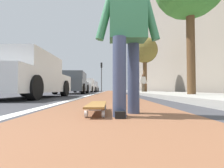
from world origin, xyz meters
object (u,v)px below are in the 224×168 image
parked_car_mid (73,83)px  parked_car_end (91,87)px  parked_car_far (86,86)px  street_tree_mid (145,51)px  traffic_light (101,72)px  skateboard (97,105)px  parked_car_near (28,77)px  skater_person (127,30)px  pedestrian_distant (143,82)px

parked_car_mid → parked_car_end: (12.72, 0.16, -0.03)m
parked_car_far → street_tree_mid: bearing=-134.7°
parked_car_mid → traffic_light: 15.10m
skateboard → parked_car_near: (3.73, 2.66, 0.63)m
parked_car_end → traffic_light: (2.13, -1.34, 2.47)m
parked_car_far → street_tree_mid: size_ratio=1.01×
parked_car_mid → skater_person: bearing=-163.9°
skater_person → parked_car_far: bearing=10.1°
parked_car_end → skater_person: bearing=-172.4°
skater_person → parked_car_end: skater_person is taller
parked_car_end → pedestrian_distant: size_ratio=2.92×
skateboard → traffic_light: traffic_light is taller
parked_car_far → parked_car_end: size_ratio=1.03×
parked_car_mid → parked_car_end: 12.72m
parked_car_end → pedestrian_distant: bearing=-155.4°
parked_car_far → parked_car_end: 5.99m
skateboard → parked_car_mid: bearing=14.4°
skater_person → parked_car_near: (3.88, 3.00, -0.21)m
skateboard → parked_car_far: parked_car_far is taller
parked_car_far → traffic_light: traffic_light is taller
skateboard → parked_car_far: size_ratio=0.19×
parked_car_far → traffic_light: size_ratio=0.97×
skater_person → pedestrian_distant: skater_person is taller
parked_car_end → parked_car_far: bearing=-179.5°
street_tree_mid → parked_car_end: bearing=25.8°
parked_car_end → traffic_light: size_ratio=0.94×
skater_person → pedestrian_distant: bearing=-11.9°
parked_car_far → parked_car_near: bearing=179.7°
parked_car_near → traffic_light: 20.99m
traffic_light → parked_car_far: bearing=170.9°
parked_car_end → street_tree_mid: size_ratio=0.99×
pedestrian_distant → street_tree_mid: bearing=-42.3°
parked_car_near → pedestrian_distant: bearing=-37.0°
parked_car_end → pedestrian_distant: 12.76m
parked_car_near → skateboard: bearing=-144.6°
traffic_light → pedestrian_distant: 14.49m
traffic_light → pedestrian_distant: (-13.74, -3.96, -2.32)m
skater_person → parked_car_mid: bearing=16.1°
traffic_light → skateboard: bearing=-177.0°
street_tree_mid → traffic_light: bearing=17.1°
parked_car_near → parked_car_mid: 5.95m
parked_car_near → parked_car_far: 12.68m
skateboard → parked_car_mid: size_ratio=0.19×
parked_car_far → traffic_light: bearing=-9.1°
skater_person → street_tree_mid: (11.16, -2.51, 2.41)m
traffic_light → street_tree_mid: size_ratio=1.05×
parked_car_mid → traffic_light: traffic_light is taller
parked_car_end → street_tree_mid: (-11.39, -5.50, 2.64)m
parked_car_near → parked_car_end: size_ratio=1.01×
parked_car_end → skateboard: bearing=-173.3°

